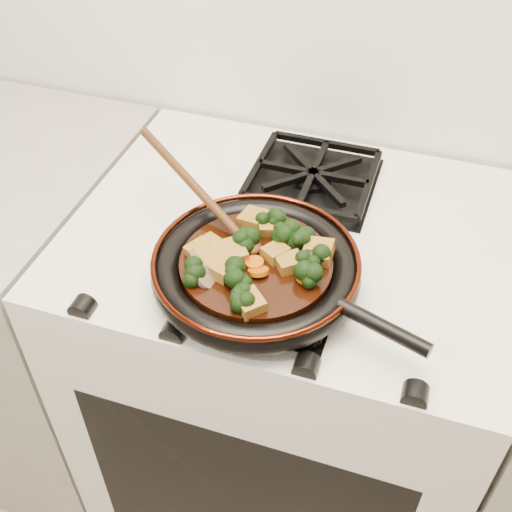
% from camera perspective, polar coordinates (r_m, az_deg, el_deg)
% --- Properties ---
extents(stove, '(0.76, 0.60, 0.90)m').
position_cam_1_polar(stove, '(1.45, 2.52, -11.20)').
color(stove, white).
rests_on(stove, ground).
extents(burner_grate_front, '(0.23, 0.23, 0.03)m').
position_cam_1_polar(burner_grate_front, '(1.00, 1.06, -2.00)').
color(burner_grate_front, black).
rests_on(burner_grate_front, stove).
extents(burner_grate_back, '(0.23, 0.23, 0.03)m').
position_cam_1_polar(burner_grate_back, '(1.21, 5.06, 7.01)').
color(burner_grate_back, black).
rests_on(burner_grate_back, stove).
extents(skillet, '(0.44, 0.32, 0.05)m').
position_cam_1_polar(skillet, '(0.98, 0.11, -1.17)').
color(skillet, black).
rests_on(skillet, burner_grate_front).
extents(braising_sauce, '(0.23, 0.23, 0.02)m').
position_cam_1_polar(braising_sauce, '(0.97, 0.00, -0.90)').
color(braising_sauce, black).
rests_on(braising_sauce, skillet).
extents(tofu_cube_0, '(0.05, 0.05, 0.02)m').
position_cam_1_polar(tofu_cube_0, '(1.01, 1.24, 2.61)').
color(tofu_cube_0, olive).
rests_on(tofu_cube_0, braising_sauce).
extents(tofu_cube_1, '(0.05, 0.05, 0.02)m').
position_cam_1_polar(tofu_cube_1, '(0.98, -4.14, 0.81)').
color(tofu_cube_1, olive).
rests_on(tofu_cube_1, braising_sauce).
extents(tofu_cube_2, '(0.05, 0.05, 0.02)m').
position_cam_1_polar(tofu_cube_2, '(0.97, -4.97, 0.43)').
color(tofu_cube_2, olive).
rests_on(tofu_cube_2, braising_sauce).
extents(tofu_cube_3, '(0.05, 0.05, 0.02)m').
position_cam_1_polar(tofu_cube_3, '(0.97, 1.74, 0.27)').
color(tofu_cube_3, olive).
rests_on(tofu_cube_3, braising_sauce).
extents(tofu_cube_4, '(0.05, 0.05, 0.03)m').
position_cam_1_polar(tofu_cube_4, '(0.97, 5.55, 0.30)').
color(tofu_cube_4, olive).
rests_on(tofu_cube_4, braising_sauce).
extents(tofu_cube_5, '(0.05, 0.06, 0.03)m').
position_cam_1_polar(tofu_cube_5, '(0.94, -2.99, -1.04)').
color(tofu_cube_5, olive).
rests_on(tofu_cube_5, braising_sauce).
extents(tofu_cube_6, '(0.06, 0.06, 0.03)m').
position_cam_1_polar(tofu_cube_6, '(0.97, -2.37, 0.22)').
color(tofu_cube_6, olive).
rests_on(tofu_cube_6, braising_sauce).
extents(tofu_cube_7, '(0.06, 0.06, 0.03)m').
position_cam_1_polar(tofu_cube_7, '(0.96, -4.23, -0.51)').
color(tofu_cube_7, olive).
rests_on(tofu_cube_7, braising_sauce).
extents(tofu_cube_8, '(0.05, 0.05, 0.02)m').
position_cam_1_polar(tofu_cube_8, '(0.90, -0.58, -4.20)').
color(tofu_cube_8, olive).
rests_on(tofu_cube_8, braising_sauce).
extents(tofu_cube_9, '(0.04, 0.04, 0.03)m').
position_cam_1_polar(tofu_cube_9, '(1.02, 0.57, 2.97)').
color(tofu_cube_9, olive).
rests_on(tofu_cube_9, braising_sauce).
extents(tofu_cube_10, '(0.05, 0.05, 0.03)m').
position_cam_1_polar(tofu_cube_10, '(1.03, -0.22, 3.27)').
color(tofu_cube_10, olive).
rests_on(tofu_cube_10, braising_sauce).
extents(tofu_cube_11, '(0.05, 0.05, 0.02)m').
position_cam_1_polar(tofu_cube_11, '(0.95, 3.03, -0.66)').
color(tofu_cube_11, olive).
rests_on(tofu_cube_11, braising_sauce).
extents(broccoli_floret_0, '(0.08, 0.08, 0.06)m').
position_cam_1_polar(broccoli_floret_0, '(0.96, 4.93, -0.54)').
color(broccoli_floret_0, black).
rests_on(broccoli_floret_0, braising_sauce).
extents(broccoli_floret_1, '(0.08, 0.08, 0.07)m').
position_cam_1_polar(broccoli_floret_1, '(0.93, 5.05, -1.99)').
color(broccoli_floret_1, black).
rests_on(broccoli_floret_1, braising_sauce).
extents(broccoli_floret_2, '(0.07, 0.07, 0.07)m').
position_cam_1_polar(broccoli_floret_2, '(1.02, 1.43, 3.18)').
color(broccoli_floret_2, black).
rests_on(broccoli_floret_2, braising_sauce).
extents(broccoli_floret_3, '(0.08, 0.08, 0.06)m').
position_cam_1_polar(broccoli_floret_3, '(0.99, 3.65, 1.56)').
color(broccoli_floret_3, black).
rests_on(broccoli_floret_3, braising_sauce).
extents(broccoli_floret_4, '(0.08, 0.08, 0.07)m').
position_cam_1_polar(broccoli_floret_4, '(0.99, 2.42, 1.82)').
color(broccoli_floret_4, black).
rests_on(broccoli_floret_4, braising_sauce).
extents(broccoli_floret_5, '(0.08, 0.08, 0.06)m').
position_cam_1_polar(broccoli_floret_5, '(0.93, -5.23, -1.93)').
color(broccoli_floret_5, black).
rests_on(broccoli_floret_5, braising_sauce).
extents(broccoli_floret_6, '(0.08, 0.08, 0.05)m').
position_cam_1_polar(broccoli_floret_6, '(0.90, -0.77, -3.85)').
color(broccoli_floret_6, black).
rests_on(broccoli_floret_6, braising_sauce).
extents(broccoli_floret_7, '(0.09, 0.08, 0.07)m').
position_cam_1_polar(broccoli_floret_7, '(0.99, 3.43, 1.61)').
color(broccoli_floret_7, black).
rests_on(broccoli_floret_7, braising_sauce).
extents(broccoli_floret_8, '(0.08, 0.08, 0.06)m').
position_cam_1_polar(broccoli_floret_8, '(0.93, -1.36, -1.90)').
color(broccoli_floret_8, black).
rests_on(broccoli_floret_8, braising_sauce).
extents(broccoli_floret_9, '(0.08, 0.08, 0.07)m').
position_cam_1_polar(broccoli_floret_9, '(0.98, -1.33, 1.38)').
color(broccoli_floret_9, black).
rests_on(broccoli_floret_9, braising_sauce).
extents(carrot_coin_0, '(0.03, 0.03, 0.02)m').
position_cam_1_polar(carrot_coin_0, '(0.94, 0.22, -1.38)').
color(carrot_coin_0, '#B54B05').
rests_on(carrot_coin_0, braising_sauce).
extents(carrot_coin_1, '(0.03, 0.03, 0.02)m').
position_cam_1_polar(carrot_coin_1, '(0.94, 4.41, -2.05)').
color(carrot_coin_1, '#B54B05').
rests_on(carrot_coin_1, braising_sauce).
extents(carrot_coin_2, '(0.03, 0.03, 0.01)m').
position_cam_1_polar(carrot_coin_2, '(0.96, 3.02, -0.57)').
color(carrot_coin_2, '#B54B05').
rests_on(carrot_coin_2, braising_sauce).
extents(carrot_coin_3, '(0.03, 0.03, 0.01)m').
position_cam_1_polar(carrot_coin_3, '(0.96, -0.14, -0.62)').
color(carrot_coin_3, '#B54B05').
rests_on(carrot_coin_3, braising_sauce).
extents(carrot_coin_4, '(0.03, 0.03, 0.02)m').
position_cam_1_polar(carrot_coin_4, '(0.97, -4.39, -0.07)').
color(carrot_coin_4, '#B54B05').
rests_on(carrot_coin_4, braising_sauce).
extents(carrot_coin_5, '(0.03, 0.03, 0.02)m').
position_cam_1_polar(carrot_coin_5, '(1.00, 3.64, 1.65)').
color(carrot_coin_5, '#B54B05').
rests_on(carrot_coin_5, braising_sauce).
extents(mushroom_slice_0, '(0.05, 0.05, 0.03)m').
position_cam_1_polar(mushroom_slice_0, '(0.97, -4.95, -0.12)').
color(mushroom_slice_0, brown).
rests_on(mushroom_slice_0, braising_sauce).
extents(mushroom_slice_1, '(0.03, 0.04, 0.03)m').
position_cam_1_polar(mushroom_slice_1, '(0.93, -4.41, -1.97)').
color(mushroom_slice_1, brown).
rests_on(mushroom_slice_1, braising_sauce).
extents(mushroom_slice_2, '(0.04, 0.04, 0.03)m').
position_cam_1_polar(mushroom_slice_2, '(0.94, -4.50, -1.84)').
color(mushroom_slice_2, brown).
rests_on(mushroom_slice_2, braising_sauce).
extents(mushroom_slice_3, '(0.04, 0.04, 0.03)m').
position_cam_1_polar(mushroom_slice_3, '(0.96, 4.95, -0.66)').
color(mushroom_slice_3, brown).
rests_on(mushroom_slice_3, braising_sauce).
extents(wooden_spoon, '(0.16, 0.11, 0.28)m').
position_cam_1_polar(wooden_spoon, '(1.02, -3.80, 4.37)').
color(wooden_spoon, '#42240E').
rests_on(wooden_spoon, braising_sauce).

